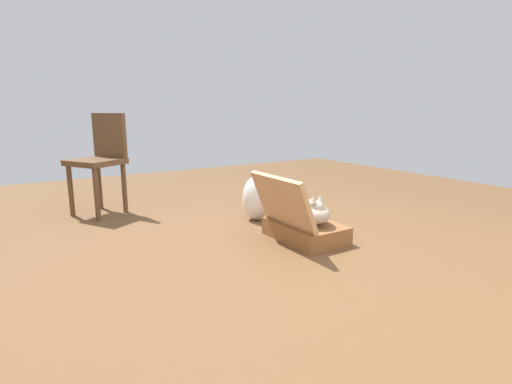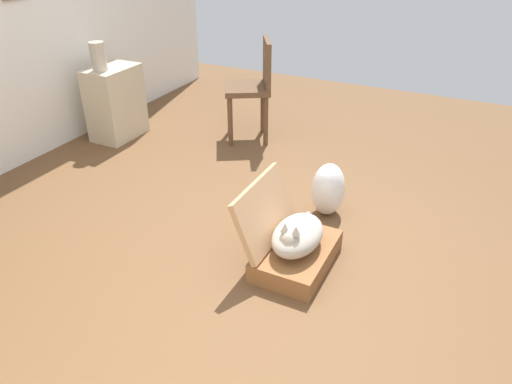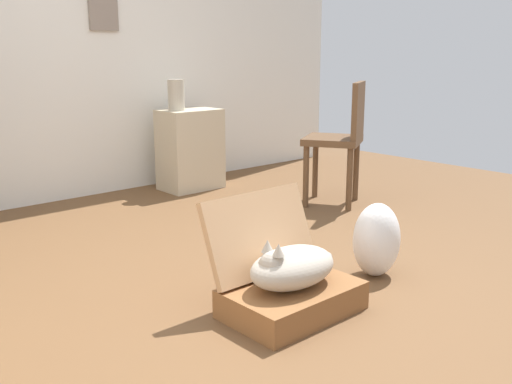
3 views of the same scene
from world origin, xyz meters
The scene contains 8 objects.
ground_plane centered at (0.00, 0.00, 0.00)m, with size 7.68×7.68×0.00m, color brown.
suitcase_base centered at (0.12, -0.44, 0.06)m, with size 0.59×0.40×0.13m, color brown.
suitcase_lid centered at (0.12, -0.23, 0.32)m, with size 0.59×0.40×0.04m, color tan.
cat centered at (0.11, -0.44, 0.22)m, with size 0.52×0.28×0.23m.
plastic_bag_white centered at (0.77, -0.41, 0.19)m, with size 0.26×0.23×0.39m, color white.
side_table centered at (1.21, 1.85, 0.34)m, with size 0.49×0.33×0.67m, color beige.
vase_tall centered at (1.08, 1.85, 0.80)m, with size 0.13×0.13×0.25m, color #B7AD99.
chair centered at (1.75, 0.66, 0.52)m, with size 0.56×0.56×0.93m.
Camera 2 is at (-2.10, -1.27, 1.87)m, focal length 33.81 mm.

